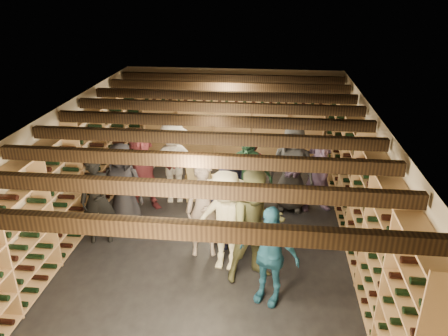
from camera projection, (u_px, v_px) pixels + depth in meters
name	position (u px, v px, depth m)	size (l,w,h in m)	color
ground	(213.00, 235.00, 8.30)	(8.00, 8.00, 0.00)	black
walls	(213.00, 178.00, 7.82)	(5.52, 8.02, 2.40)	#BFB094
ceiling	(212.00, 113.00, 7.34)	(5.50, 8.00, 0.01)	#BEB7A2
ceiling_joists	(212.00, 121.00, 7.40)	(5.40, 7.12, 0.18)	black
wine_rack_left	(76.00, 177.00, 8.13)	(0.32, 7.50, 2.15)	tan
wine_rack_right	(359.00, 191.00, 7.61)	(0.32, 7.50, 2.15)	tan
wine_rack_back	(232.00, 121.00, 11.36)	(4.70, 0.30, 2.15)	tan
crate_stack_left	(198.00, 181.00, 9.52)	(0.57, 0.46, 0.85)	tan
crate_stack_right	(223.00, 186.00, 9.66)	(0.58, 0.48, 0.51)	tan
crate_loose	(223.00, 191.00, 9.84)	(0.50, 0.33, 0.17)	tan
person_0	(123.00, 186.00, 8.31)	(0.83, 0.54, 1.70)	black
person_1	(98.00, 200.00, 7.81)	(0.61, 0.40, 1.67)	black
person_2	(256.00, 226.00, 6.75)	(0.92, 0.72, 1.90)	brown
person_3	(225.00, 222.00, 7.03)	(1.13, 0.65, 1.75)	beige
person_4	(269.00, 255.00, 6.33)	(0.93, 0.39, 1.58)	#215D7F
person_5	(143.00, 170.00, 8.94)	(1.62, 0.52, 1.75)	maroon
person_6	(230.00, 203.00, 7.73)	(0.81, 0.53, 1.67)	#1E2146
person_7	(204.00, 210.00, 7.41)	(0.63, 0.42, 1.74)	gray
person_8	(251.00, 172.00, 9.08)	(0.75, 0.59, 1.55)	#491A20
person_9	(173.00, 163.00, 9.22)	(1.17, 0.67, 1.81)	#BDB6AB
person_10	(247.00, 177.00, 8.54)	(1.06, 0.44, 1.81)	#20452E
person_11	(318.00, 173.00, 8.94)	(1.50, 0.48, 1.62)	slate
person_12	(292.00, 168.00, 8.92)	(0.91, 0.59, 1.86)	#323337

